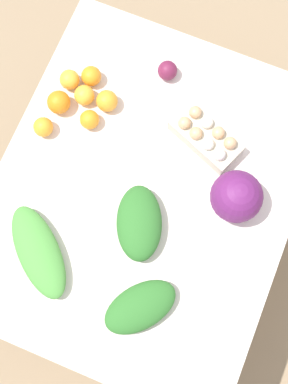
{
  "coord_description": "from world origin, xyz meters",
  "views": [
    {
      "loc": [
        -0.39,
        -0.16,
        2.48
      ],
      "look_at": [
        0.0,
        0.0,
        0.74
      ],
      "focal_mm": 50.0,
      "sensor_mm": 36.0,
      "label": 1
    }
  ],
  "objects_px": {
    "cabbage_purple": "(236,197)",
    "beet_root": "(167,70)",
    "orange_1": "(89,120)",
    "orange_3": "(84,95)",
    "orange_4": "(43,127)",
    "egg_carton": "(206,136)",
    "orange_6": "(107,101)",
    "greens_bunch_kale": "(39,252)",
    "orange_5": "(91,76)",
    "orange_0": "(70,80)",
    "greens_bunch_beet_tops": "(140,307)",
    "greens_bunch_dandelion": "(139,223)",
    "orange_2": "(59,102)"
  },
  "relations": [
    {
      "from": "cabbage_purple",
      "to": "beet_root",
      "type": "height_order",
      "value": "cabbage_purple"
    },
    {
      "from": "orange_1",
      "to": "orange_3",
      "type": "relative_size",
      "value": 0.95
    },
    {
      "from": "cabbage_purple",
      "to": "orange_3",
      "type": "bearing_deg",
      "value": 75.77
    },
    {
      "from": "orange_1",
      "to": "orange_4",
      "type": "distance_m",
      "value": 0.16
    },
    {
      "from": "egg_carton",
      "to": "orange_3",
      "type": "height_order",
      "value": "egg_carton"
    },
    {
      "from": "orange_6",
      "to": "cabbage_purple",
      "type": "bearing_deg",
      "value": -107.24
    },
    {
      "from": "egg_carton",
      "to": "greens_bunch_kale",
      "type": "relative_size",
      "value": 0.84
    },
    {
      "from": "orange_1",
      "to": "orange_4",
      "type": "relative_size",
      "value": 0.99
    },
    {
      "from": "orange_5",
      "to": "orange_1",
      "type": "bearing_deg",
      "value": -158.61
    },
    {
      "from": "beet_root",
      "to": "orange_3",
      "type": "relative_size",
      "value": 0.98
    },
    {
      "from": "cabbage_purple",
      "to": "orange_1",
      "type": "xyz_separation_m",
      "value": [
        0.08,
        0.56,
        -0.05
      ]
    },
    {
      "from": "beet_root",
      "to": "orange_1",
      "type": "height_order",
      "value": "beet_root"
    },
    {
      "from": "egg_carton",
      "to": "orange_3",
      "type": "xyz_separation_m",
      "value": [
        -0.02,
        0.45,
        -0.01
      ]
    },
    {
      "from": "greens_bunch_kale",
      "to": "beet_root",
      "type": "relative_size",
      "value": 4.71
    },
    {
      "from": "cabbage_purple",
      "to": "orange_0",
      "type": "distance_m",
      "value": 0.71
    },
    {
      "from": "greens_bunch_beet_tops",
      "to": "beet_root",
      "type": "bearing_deg",
      "value": 15.65
    },
    {
      "from": "greens_bunch_dandelion",
      "to": "greens_bunch_kale",
      "type": "bearing_deg",
      "value": 128.21
    },
    {
      "from": "greens_bunch_dandelion",
      "to": "orange_2",
      "type": "distance_m",
      "value": 0.51
    },
    {
      "from": "beet_root",
      "to": "orange_4",
      "type": "bearing_deg",
      "value": 138.49
    },
    {
      "from": "orange_4",
      "to": "greens_bunch_kale",
      "type": "bearing_deg",
      "value": -157.17
    },
    {
      "from": "orange_0",
      "to": "greens_bunch_kale",
      "type": "bearing_deg",
      "value": -165.3
    },
    {
      "from": "greens_bunch_dandelion",
      "to": "greens_bunch_beet_tops",
      "type": "distance_m",
      "value": 0.27
    },
    {
      "from": "greens_bunch_beet_tops",
      "to": "beet_root",
      "type": "distance_m",
      "value": 0.82
    },
    {
      "from": "greens_bunch_kale",
      "to": "orange_4",
      "type": "xyz_separation_m",
      "value": [
        0.4,
        0.17,
        -0.0
      ]
    },
    {
      "from": "greens_bunch_dandelion",
      "to": "beet_root",
      "type": "relative_size",
      "value": 3.64
    },
    {
      "from": "greens_bunch_kale",
      "to": "orange_2",
      "type": "bearing_deg",
      "value": 17.13
    },
    {
      "from": "greens_bunch_kale",
      "to": "egg_carton",
      "type": "bearing_deg",
      "value": -32.29
    },
    {
      "from": "greens_bunch_kale",
      "to": "orange_3",
      "type": "xyz_separation_m",
      "value": [
        0.56,
        0.08,
        0.0
      ]
    },
    {
      "from": "orange_0",
      "to": "orange_4",
      "type": "xyz_separation_m",
      "value": [
        -0.2,
        0.01,
        -0.0
      ]
    },
    {
      "from": "orange_0",
      "to": "orange_6",
      "type": "xyz_separation_m",
      "value": [
        -0.03,
        -0.15,
        0.0
      ]
    },
    {
      "from": "orange_2",
      "to": "orange_5",
      "type": "relative_size",
      "value": 1.15
    },
    {
      "from": "greens_bunch_kale",
      "to": "orange_6",
      "type": "xyz_separation_m",
      "value": [
        0.57,
        0.0,
        0.0
      ]
    },
    {
      "from": "orange_2",
      "to": "orange_3",
      "type": "bearing_deg",
      "value": -49.5
    },
    {
      "from": "cabbage_purple",
      "to": "orange_0",
      "type": "height_order",
      "value": "cabbage_purple"
    },
    {
      "from": "beet_root",
      "to": "orange_5",
      "type": "xyz_separation_m",
      "value": [
        -0.12,
        0.24,
        0.0
      ]
    },
    {
      "from": "orange_1",
      "to": "orange_5",
      "type": "bearing_deg",
      "value": 21.39
    },
    {
      "from": "orange_2",
      "to": "orange_5",
      "type": "xyz_separation_m",
      "value": [
        0.14,
        -0.06,
        -0.01
      ]
    },
    {
      "from": "orange_4",
      "to": "orange_0",
      "type": "bearing_deg",
      "value": -3.4
    },
    {
      "from": "orange_2",
      "to": "orange_5",
      "type": "bearing_deg",
      "value": -25.06
    },
    {
      "from": "beet_root",
      "to": "orange_3",
      "type": "distance_m",
      "value": 0.31
    },
    {
      "from": "greens_bunch_dandelion",
      "to": "beet_root",
      "type": "height_order",
      "value": "greens_bunch_dandelion"
    },
    {
      "from": "orange_2",
      "to": "orange_3",
      "type": "distance_m",
      "value": 0.09
    },
    {
      "from": "orange_3",
      "to": "orange_6",
      "type": "relative_size",
      "value": 0.94
    },
    {
      "from": "egg_carton",
      "to": "greens_bunch_kale",
      "type": "bearing_deg",
      "value": 79.53
    },
    {
      "from": "greens_bunch_dandelion",
      "to": "orange_6",
      "type": "bearing_deg",
      "value": 36.94
    },
    {
      "from": "greens_bunch_dandelion",
      "to": "greens_bunch_beet_tops",
      "type": "height_order",
      "value": "greens_bunch_dandelion"
    },
    {
      "from": "orange_0",
      "to": "orange_4",
      "type": "relative_size",
      "value": 1.03
    },
    {
      "from": "orange_0",
      "to": "orange_6",
      "type": "relative_size",
      "value": 0.93
    },
    {
      "from": "orange_4",
      "to": "orange_6",
      "type": "xyz_separation_m",
      "value": [
        0.17,
        -0.17,
        0.0
      ]
    },
    {
      "from": "orange_2",
      "to": "egg_carton",
      "type": "bearing_deg",
      "value": -81.48
    }
  ]
}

